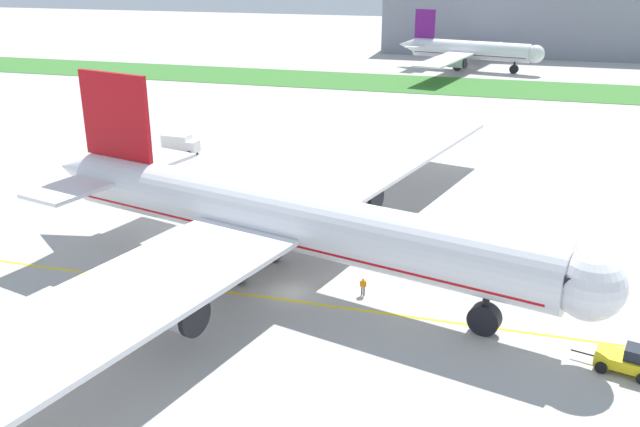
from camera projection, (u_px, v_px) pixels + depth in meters
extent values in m
plane|color=#ADAAA5|center=(290.00, 292.00, 62.97)|extent=(600.00, 600.00, 0.00)
cube|color=yellow|center=(285.00, 300.00, 61.58)|extent=(280.00, 0.36, 0.01)
cube|color=#38722D|center=(436.00, 85.00, 162.84)|extent=(320.00, 24.00, 0.10)
cylinder|color=white|center=(287.00, 219.00, 63.08)|extent=(50.00, 18.23, 5.58)
cube|color=#B20C14|center=(288.00, 229.00, 63.42)|extent=(47.94, 17.28, 0.67)
sphere|color=white|center=(590.00, 286.00, 50.37)|extent=(5.30, 5.30, 5.30)
cone|color=white|center=(80.00, 170.00, 76.09)|extent=(7.15, 6.16, 4.74)
cube|color=#B20C14|center=(115.00, 116.00, 70.56)|extent=(8.89, 2.85, 8.93)
cube|color=white|center=(152.00, 161.00, 77.80)|extent=(7.62, 10.05, 0.39)
cube|color=white|center=(73.00, 188.00, 68.82)|extent=(7.62, 10.05, 0.39)
cube|color=white|center=(382.00, 157.00, 84.95)|extent=(22.24, 46.54, 0.45)
cube|color=white|center=(40.00, 344.00, 44.09)|extent=(22.24, 46.54, 0.45)
cylinder|color=#B7BABF|center=(355.00, 195.00, 76.65)|extent=(5.91, 4.32, 3.07)
cylinder|color=black|center=(376.00, 199.00, 75.39)|extent=(1.27, 3.23, 3.22)
cylinder|color=#B7BABF|center=(168.00, 308.00, 52.15)|extent=(5.91, 4.32, 3.07)
cylinder|color=black|center=(195.00, 317.00, 50.89)|extent=(1.27, 3.23, 3.22)
cylinder|color=black|center=(486.00, 307.00, 55.35)|extent=(0.58, 0.58, 2.16)
cylinder|color=black|center=(484.00, 319.00, 55.73)|extent=(2.87, 1.83, 2.65)
cylinder|color=black|center=(271.00, 238.00, 68.72)|extent=(0.58, 0.58, 2.16)
cylinder|color=black|center=(271.00, 248.00, 69.10)|extent=(2.87, 1.83, 2.65)
cylinder|color=black|center=(235.00, 259.00, 64.01)|extent=(0.58, 0.58, 2.16)
cylinder|color=black|center=(236.00, 270.00, 64.39)|extent=(2.87, 1.83, 2.65)
cube|color=black|center=(579.00, 275.00, 50.53)|extent=(2.96, 4.55, 1.00)
sphere|color=black|center=(154.00, 175.00, 74.20)|extent=(0.39, 0.39, 0.39)
sphere|color=black|center=(184.00, 181.00, 72.17)|extent=(0.39, 0.39, 0.39)
sphere|color=black|center=(216.00, 187.00, 70.15)|extent=(0.39, 0.39, 0.39)
sphere|color=black|center=(249.00, 194.00, 68.13)|extent=(0.39, 0.39, 0.39)
sphere|color=black|center=(285.00, 201.00, 66.11)|extent=(0.39, 0.39, 0.39)
sphere|color=black|center=(322.00, 209.00, 64.09)|extent=(0.39, 0.39, 0.39)
sphere|color=black|center=(363.00, 217.00, 62.07)|extent=(0.39, 0.39, 0.39)
sphere|color=black|center=(405.00, 226.00, 60.04)|extent=(0.39, 0.39, 0.39)
sphere|color=black|center=(451.00, 236.00, 58.02)|extent=(0.39, 0.39, 0.39)
sphere|color=black|center=(501.00, 246.00, 56.00)|extent=(0.39, 0.39, 0.39)
cube|color=yellow|center=(625.00, 361.00, 50.77)|extent=(4.54, 3.15, 0.83)
cube|color=black|center=(636.00, 353.00, 50.17)|extent=(1.86, 1.98, 0.90)
cylinder|color=black|center=(583.00, 353.00, 52.27)|extent=(1.77, 0.58, 0.12)
cylinder|color=black|center=(601.00, 367.00, 50.73)|extent=(0.96, 0.57, 0.90)
cylinder|color=black|center=(606.00, 354.00, 52.48)|extent=(0.96, 0.57, 0.90)
cylinder|color=black|center=(364.00, 291.00, 62.29)|extent=(0.12, 0.12, 0.86)
cylinder|color=orange|center=(366.00, 284.00, 62.01)|extent=(0.10, 0.10, 0.55)
cylinder|color=black|center=(362.00, 291.00, 62.33)|extent=(0.12, 0.12, 0.86)
cylinder|color=orange|center=(360.00, 284.00, 62.12)|extent=(0.10, 0.10, 0.55)
cube|color=orange|center=(363.00, 284.00, 62.05)|extent=(0.46, 0.26, 0.61)
sphere|color=tan|center=(363.00, 279.00, 61.90)|extent=(0.23, 0.23, 0.23)
cube|color=white|center=(177.00, 143.00, 106.47)|extent=(4.38, 2.54, 2.54)
cube|color=white|center=(192.00, 147.00, 105.77)|extent=(1.78, 2.30, 1.76)
cube|color=#263347|center=(197.00, 145.00, 105.41)|extent=(0.19, 1.93, 0.77)
cylinder|color=black|center=(196.00, 150.00, 107.10)|extent=(0.92, 0.35, 0.90)
cylinder|color=black|center=(189.00, 154.00, 105.07)|extent=(0.92, 0.35, 0.90)
cylinder|color=black|center=(175.00, 148.00, 108.26)|extent=(0.92, 0.35, 0.90)
cylinder|color=black|center=(168.00, 152.00, 106.22)|extent=(0.92, 0.35, 0.90)
cube|color=#33478C|center=(136.00, 118.00, 122.23)|extent=(3.94, 2.81, 2.56)
cube|color=#33478C|center=(124.00, 120.00, 122.69)|extent=(1.69, 2.45, 1.91)
cube|color=#263347|center=(121.00, 117.00, 122.66)|extent=(0.31, 2.01, 0.84)
cylinder|color=black|center=(122.00, 126.00, 121.92)|extent=(0.93, 0.40, 0.90)
cylinder|color=black|center=(128.00, 123.00, 124.14)|extent=(0.93, 0.40, 0.90)
cylinder|color=black|center=(139.00, 127.00, 121.44)|extent=(0.93, 0.40, 0.90)
cylinder|color=black|center=(145.00, 124.00, 123.65)|extent=(0.93, 0.40, 0.90)
cylinder|color=white|center=(471.00, 50.00, 182.28)|extent=(31.65, 11.33, 4.77)
cube|color=#661472|center=(470.00, 53.00, 182.58)|extent=(30.35, 10.69, 0.57)
sphere|color=white|center=(536.00, 54.00, 174.79)|extent=(4.53, 4.53, 4.53)
cone|color=white|center=(408.00, 45.00, 190.01)|extent=(5.99, 5.08, 4.05)
cube|color=#661472|center=(425.00, 24.00, 185.89)|extent=(5.62, 1.67, 7.63)
cube|color=white|center=(428.00, 42.00, 192.04)|extent=(4.99, 8.19, 0.33)
cube|color=white|center=(416.00, 46.00, 184.18)|extent=(4.99, 8.19, 0.33)
cube|color=white|center=(482.00, 45.00, 196.79)|extent=(12.75, 29.04, 0.38)
cube|color=white|center=(445.00, 60.00, 169.58)|extent=(12.75, 29.04, 0.38)
cylinder|color=#B7BABF|center=(478.00, 53.00, 191.65)|extent=(4.98, 3.53, 2.62)
cylinder|color=black|center=(486.00, 54.00, 190.65)|extent=(0.97, 2.77, 2.75)
cylinder|color=#B7BABF|center=(456.00, 62.00, 174.92)|extent=(4.98, 3.53, 2.62)
cylinder|color=black|center=(465.00, 63.00, 173.92)|extent=(0.97, 2.77, 2.75)
cylinder|color=black|center=(514.00, 66.00, 178.20)|extent=(0.50, 0.50, 1.85)
cylinder|color=black|center=(514.00, 69.00, 178.53)|extent=(2.43, 1.48, 2.26)
cylinder|color=black|center=(463.00, 61.00, 186.63)|extent=(0.50, 0.50, 1.85)
cylinder|color=black|center=(463.00, 64.00, 186.95)|extent=(2.43, 1.48, 2.26)
cylinder|color=black|center=(458.00, 63.00, 182.50)|extent=(0.50, 0.50, 1.85)
cylinder|color=black|center=(458.00, 67.00, 182.82)|extent=(2.43, 1.48, 2.26)
cube|color=gray|center=(533.00, 25.00, 208.94)|extent=(90.13, 20.00, 18.00)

